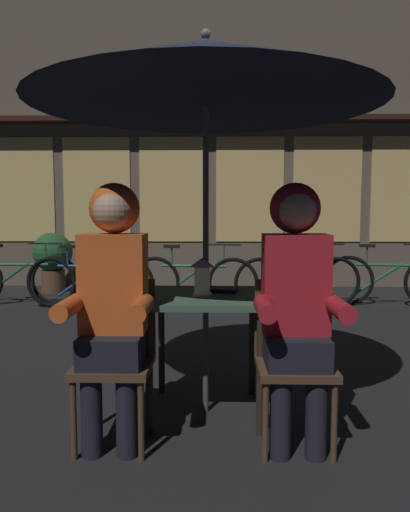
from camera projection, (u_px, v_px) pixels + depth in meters
name	position (u px, v px, depth m)	size (l,w,h in m)	color
ground_plane	(206.00, 411.00, 3.05)	(60.00, 60.00, 0.00)	#232326
cafe_table	(206.00, 311.00, 3.00)	(0.72, 0.72, 0.74)	#42664C
patio_umbrella	(206.00, 73.00, 2.87)	(2.10, 2.10, 2.31)	#4C4C51
lantern	(202.00, 276.00, 2.93)	(0.11, 0.11, 0.23)	white
chair_left	(116.00, 351.00, 2.65)	(0.40, 0.40, 0.87)	#513823
chair_right	(293.00, 352.00, 2.63)	(0.40, 0.40, 0.87)	#513823
person_left_hooded	(113.00, 288.00, 2.56)	(0.45, 0.56, 1.40)	black
person_right_hooded	(296.00, 289.00, 2.54)	(0.45, 0.56, 1.40)	black
shopfront_building	(249.00, 100.00, 8.13)	(10.00, 0.93, 6.20)	#6B5B4C
bicycle_nearest	(17.00, 279.00, 6.47)	(1.68, 0.10, 0.84)	black
bicycle_second	(90.00, 281.00, 6.29)	(1.68, 0.13, 0.84)	black
bicycle_third	(193.00, 281.00, 6.31)	(1.68, 0.22, 0.84)	black
bicycle_fourth	(298.00, 281.00, 6.31)	(1.67, 0.26, 0.84)	black
bicycle_fifth	(389.00, 280.00, 6.41)	(1.66, 0.36, 0.84)	black
book	(221.00, 289.00, 3.11)	(0.20, 0.14, 0.02)	black
potted_plant	(53.00, 257.00, 7.52)	(0.60, 0.60, 0.92)	brown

